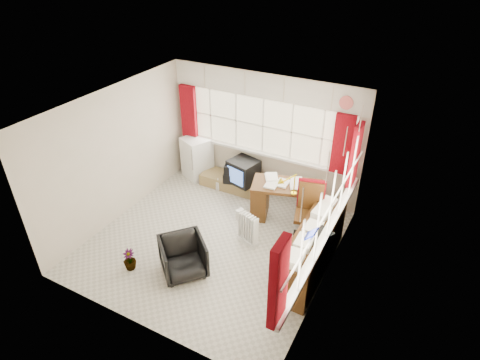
% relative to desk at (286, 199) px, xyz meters
% --- Properties ---
extents(ground, '(4.00, 4.00, 0.00)m').
position_rel_desk_xyz_m(ground, '(-0.84, -1.27, -0.41)').
color(ground, beige).
rests_on(ground, ground).
extents(room_walls, '(4.00, 4.00, 4.00)m').
position_rel_desk_xyz_m(room_walls, '(-0.84, -1.27, 1.09)').
color(room_walls, beige).
rests_on(room_walls, ground).
extents(window_back, '(3.70, 0.12, 3.60)m').
position_rel_desk_xyz_m(window_back, '(-0.84, 0.67, 0.53)').
color(window_back, beige).
rests_on(window_back, room_walls).
extents(window_right, '(0.12, 3.70, 3.60)m').
position_rel_desk_xyz_m(window_right, '(1.10, -1.27, 0.53)').
color(window_right, beige).
rests_on(window_right, room_walls).
extents(curtains, '(3.83, 3.83, 1.15)m').
position_rel_desk_xyz_m(curtains, '(0.08, -0.35, 1.04)').
color(curtains, maroon).
rests_on(curtains, room_walls).
extents(overhead_cabinets, '(3.98, 3.98, 0.48)m').
position_rel_desk_xyz_m(overhead_cabinets, '(0.14, -0.29, 1.84)').
color(overhead_cabinets, silver).
rests_on(overhead_cabinets, room_walls).
extents(desk, '(1.41, 0.98, 0.78)m').
position_rel_desk_xyz_m(desk, '(0.00, 0.00, 0.00)').
color(desk, '#502A12').
rests_on(desk, ground).
extents(desk_lamp, '(0.18, 0.16, 0.42)m').
position_rel_desk_xyz_m(desk_lamp, '(0.21, -0.23, 0.62)').
color(desk_lamp, yellow).
rests_on(desk_lamp, desk).
extents(task_chair, '(0.59, 0.61, 1.15)m').
position_rel_desk_xyz_m(task_chair, '(0.58, -0.39, 0.20)').
color(task_chair, black).
rests_on(task_chair, ground).
extents(office_chair, '(0.96, 0.96, 0.63)m').
position_rel_desk_xyz_m(office_chair, '(-0.87, -2.13, -0.10)').
color(office_chair, black).
rests_on(office_chair, ground).
extents(radiator, '(0.43, 0.28, 0.60)m').
position_rel_desk_xyz_m(radiator, '(-0.29, -1.00, -0.17)').
color(radiator, white).
rests_on(radiator, ground).
extents(credenza, '(0.50, 2.00, 0.85)m').
position_rel_desk_xyz_m(credenza, '(0.89, -1.07, -0.01)').
color(credenza, '#502A12').
rests_on(credenza, ground).
extents(file_tray, '(0.38, 0.42, 0.11)m').
position_rel_desk_xyz_m(file_tray, '(1.03, -1.22, 0.40)').
color(file_tray, black).
rests_on(file_tray, credenza).
extents(tv_bench, '(1.40, 0.50, 0.25)m').
position_rel_desk_xyz_m(tv_bench, '(-1.39, 0.45, -0.29)').
color(tv_bench, '#99814C').
rests_on(tv_bench, ground).
extents(crt_tv, '(0.66, 0.62, 0.50)m').
position_rel_desk_xyz_m(crt_tv, '(-1.11, 0.40, 0.09)').
color(crt_tv, black).
rests_on(crt_tv, tv_bench).
extents(hifi_stack, '(0.63, 0.50, 0.40)m').
position_rel_desk_xyz_m(hifi_stack, '(-1.24, 0.38, 0.03)').
color(hifi_stack, black).
rests_on(hifi_stack, tv_bench).
extents(mini_fridge, '(0.72, 0.72, 0.92)m').
position_rel_desk_xyz_m(mini_fridge, '(-2.33, 0.53, 0.05)').
color(mini_fridge, white).
rests_on(mini_fridge, ground).
extents(spray_bottle_a, '(0.14, 0.14, 0.27)m').
position_rel_desk_xyz_m(spray_bottle_a, '(-1.63, 0.23, -0.27)').
color(spray_bottle_a, silver).
rests_on(spray_bottle_a, ground).
extents(spray_bottle_b, '(0.12, 0.12, 0.19)m').
position_rel_desk_xyz_m(spray_bottle_b, '(-0.49, -0.51, -0.31)').
color(spray_bottle_b, '#8BCFC5').
rests_on(spray_bottle_b, ground).
extents(flower_vase, '(0.22, 0.22, 0.37)m').
position_rel_desk_xyz_m(flower_vase, '(-1.70, -2.47, -0.22)').
color(flower_vase, black).
rests_on(flower_vase, ground).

